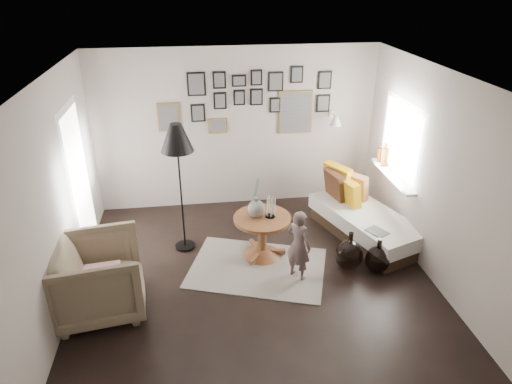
{
  "coord_description": "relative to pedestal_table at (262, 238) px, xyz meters",
  "views": [
    {
      "loc": [
        -0.66,
        -4.59,
        3.63
      ],
      "look_at": [
        0.05,
        0.5,
        1.1
      ],
      "focal_mm": 32.0,
      "sensor_mm": 36.0,
      "label": 1
    }
  ],
  "objects": [
    {
      "name": "ground",
      "position": [
        -0.16,
        -0.71,
        -0.28
      ],
      "size": [
        4.8,
        4.8,
        0.0
      ],
      "primitive_type": "plane",
      "color": "black",
      "rests_on": "ground"
    },
    {
      "name": "wall_back",
      "position": [
        -0.16,
        1.69,
        1.02
      ],
      "size": [
        4.5,
        0.0,
        4.5
      ],
      "primitive_type": "plane",
      "rotation": [
        1.57,
        0.0,
        0.0
      ],
      "color": "#9F938B",
      "rests_on": "ground"
    },
    {
      "name": "wall_front",
      "position": [
        -0.16,
        -3.11,
        1.02
      ],
      "size": [
        4.5,
        0.0,
        4.5
      ],
      "primitive_type": "plane",
      "rotation": [
        -1.57,
        0.0,
        0.0
      ],
      "color": "#9F938B",
      "rests_on": "ground"
    },
    {
      "name": "wall_left",
      "position": [
        -2.41,
        -0.71,
        1.02
      ],
      "size": [
        0.0,
        4.8,
        4.8
      ],
      "primitive_type": "plane",
      "rotation": [
        1.57,
        0.0,
        1.57
      ],
      "color": "#9F938B",
      "rests_on": "ground"
    },
    {
      "name": "wall_right",
      "position": [
        2.09,
        -0.71,
        1.02
      ],
      "size": [
        0.0,
        4.8,
        4.8
      ],
      "primitive_type": "plane",
      "rotation": [
        1.57,
        0.0,
        -1.57
      ],
      "color": "#9F938B",
      "rests_on": "ground"
    },
    {
      "name": "ceiling",
      "position": [
        -0.16,
        -0.71,
        2.32
      ],
      "size": [
        4.8,
        4.8,
        0.0
      ],
      "primitive_type": "plane",
      "rotation": [
        3.14,
        0.0,
        0.0
      ],
      "color": "white",
      "rests_on": "wall_back"
    },
    {
      "name": "door_left",
      "position": [
        -2.4,
        0.49,
        0.77
      ],
      "size": [
        0.0,
        2.14,
        2.14
      ],
      "color": "white",
      "rests_on": "wall_left"
    },
    {
      "name": "window_right",
      "position": [
        2.01,
        0.63,
        0.65
      ],
      "size": [
        0.15,
        1.32,
        1.3
      ],
      "color": "white",
      "rests_on": "wall_right"
    },
    {
      "name": "gallery_wall",
      "position": [
        0.12,
        1.68,
        1.46
      ],
      "size": [
        2.74,
        0.03,
        1.08
      ],
      "color": "brown",
      "rests_on": "wall_back"
    },
    {
      "name": "wall_sconce",
      "position": [
        1.39,
        1.43,
        1.18
      ],
      "size": [
        0.18,
        0.36,
        0.16
      ],
      "color": "white",
      "rests_on": "wall_back"
    },
    {
      "name": "rug",
      "position": [
        -0.1,
        -0.29,
        -0.28
      ],
      "size": [
        2.07,
        1.74,
        0.01
      ],
      "primitive_type": "cube",
      "rotation": [
        0.0,
        0.0,
        -0.33
      ],
      "color": "beige",
      "rests_on": "ground"
    },
    {
      "name": "pedestal_table",
      "position": [
        0.0,
        0.0,
        0.0
      ],
      "size": [
        0.78,
        0.78,
        0.62
      ],
      "rotation": [
        0.0,
        0.0,
        -0.4
      ],
      "color": "brown",
      "rests_on": "ground"
    },
    {
      "name": "vase",
      "position": [
        -0.08,
        0.02,
        0.5
      ],
      "size": [
        0.22,
        0.22,
        0.56
      ],
      "color": "black",
      "rests_on": "pedestal_table"
    },
    {
      "name": "candles",
      "position": [
        0.11,
        -0.0,
        0.47
      ],
      "size": [
        0.13,
        0.13,
        0.29
      ],
      "color": "black",
      "rests_on": "pedestal_table"
    },
    {
      "name": "daybed",
      "position": [
        1.59,
        0.37,
        -0.01
      ],
      "size": [
        1.36,
        1.99,
        0.9
      ],
      "rotation": [
        0.0,
        0.0,
        0.34
      ],
      "color": "black",
      "rests_on": "ground"
    },
    {
      "name": "magazine_on_daybed",
      "position": [
        1.54,
        -0.27,
        0.14
      ],
      "size": [
        0.31,
        0.34,
        0.01
      ],
      "primitive_type": "cube",
      "rotation": [
        0.0,
        0.0,
        0.52
      ],
      "color": "black",
      "rests_on": "daybed"
    },
    {
      "name": "armchair",
      "position": [
        -2.02,
        -0.85,
        0.17
      ],
      "size": [
        1.12,
        1.1,
        0.91
      ],
      "primitive_type": "imported",
      "rotation": [
        0.0,
        0.0,
        1.71
      ],
      "color": "#6D614A",
      "rests_on": "ground"
    },
    {
      "name": "armchair_cushion",
      "position": [
        -1.99,
        -0.8,
        0.2
      ],
      "size": [
        0.45,
        0.46,
        0.19
      ],
      "primitive_type": "cube",
      "rotation": [
        -0.21,
        0.0,
        0.11
      ],
      "color": "white",
      "rests_on": "armchair"
    },
    {
      "name": "floor_lamp",
      "position": [
        -1.07,
        0.37,
        1.31
      ],
      "size": [
        0.43,
        0.43,
        1.85
      ],
      "rotation": [
        0.0,
        0.0,
        -0.06
      ],
      "color": "black",
      "rests_on": "ground"
    },
    {
      "name": "magazine_basket",
      "position": [
        -2.16,
        -1.0,
        -0.11
      ],
      "size": [
        0.36,
        0.36,
        0.35
      ],
      "rotation": [
        0.0,
        0.0,
        0.35
      ],
      "color": "black",
      "rests_on": "ground"
    },
    {
      "name": "demijohn_large",
      "position": [
        1.1,
        -0.46,
        -0.07
      ],
      "size": [
        0.37,
        0.37,
        0.55
      ],
      "color": "black",
      "rests_on": "ground"
    },
    {
      "name": "demijohn_small",
      "position": [
        1.45,
        -0.58,
        -0.09
      ],
      "size": [
        0.33,
        0.33,
        0.5
      ],
      "color": "black",
      "rests_on": "ground"
    },
    {
      "name": "child",
      "position": [
        0.38,
        -0.55,
        0.2
      ],
      "size": [
        0.41,
        0.42,
        0.97
      ],
      "primitive_type": "imported",
      "rotation": [
        0.0,
        0.0,
        2.3
      ],
      "color": "brown",
      "rests_on": "ground"
    }
  ]
}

